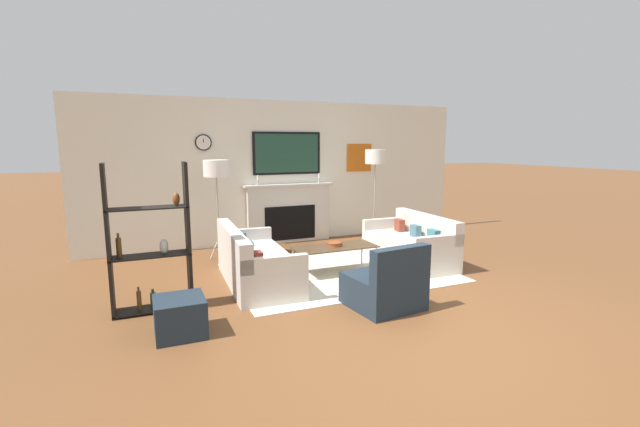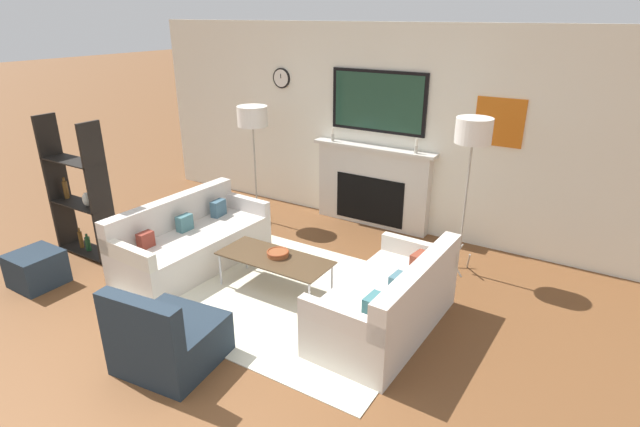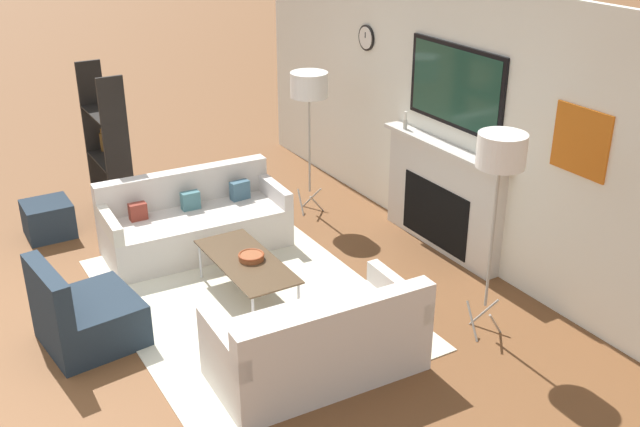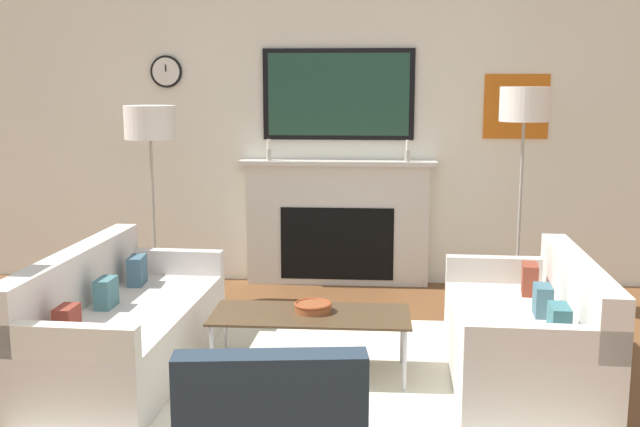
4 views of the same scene
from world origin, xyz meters
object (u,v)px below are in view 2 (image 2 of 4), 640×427
at_px(armchair, 167,340).
at_px(decorative_bowl, 278,253).
at_px(floor_lamp_left, 253,118).
at_px(floor_lamp_right, 473,133).
at_px(shelf_unit, 79,194).
at_px(couch_left, 191,243).
at_px(couch_right, 388,304).
at_px(coffee_table, 275,259).
at_px(ottoman, 37,269).

relative_size(armchair, decorative_bowl, 3.52).
height_order(floor_lamp_left, floor_lamp_right, floor_lamp_right).
xyz_separation_m(decorative_bowl, shelf_unit, (-2.54, -0.54, 0.35)).
bearing_deg(shelf_unit, couch_left, 19.77).
xyz_separation_m(armchair, shelf_unit, (-2.49, 0.98, 0.53)).
bearing_deg(couch_right, shelf_unit, -173.10).
bearing_deg(floor_lamp_left, decorative_bowl, -45.02).
distance_m(couch_right, armchair, 1.99).
distance_m(armchair, floor_lamp_right, 3.62).
xyz_separation_m(couch_right, decorative_bowl, (-1.32, 0.07, 0.15)).
distance_m(coffee_table, decorative_bowl, 0.07).
distance_m(couch_right, floor_lamp_right, 2.03).
relative_size(couch_right, ottoman, 3.40).
bearing_deg(coffee_table, shelf_unit, -169.07).
relative_size(coffee_table, decorative_bowl, 5.18).
xyz_separation_m(armchair, floor_lamp_left, (-1.39, 2.95, 1.23)).
bearing_deg(coffee_table, floor_lamp_left, 133.82).
height_order(couch_right, armchair, armchair).
distance_m(couch_right, floor_lamp_left, 3.36).
relative_size(couch_right, coffee_table, 1.33).
height_order(armchair, shelf_unit, shelf_unit).
bearing_deg(ottoman, floor_lamp_left, 72.13).
relative_size(coffee_table, floor_lamp_right, 0.69).
xyz_separation_m(armchair, decorative_bowl, (0.05, 1.51, 0.18)).
height_order(couch_left, coffee_table, couch_left).
height_order(floor_lamp_left, ottoman, floor_lamp_left).
bearing_deg(decorative_bowl, coffee_table, -104.43).
relative_size(decorative_bowl, ottoman, 0.49).
bearing_deg(floor_lamp_right, shelf_unit, -154.12).
bearing_deg(floor_lamp_left, coffee_table, -46.18).
relative_size(couch_right, floor_lamp_right, 0.92).
xyz_separation_m(couch_left, floor_lamp_left, (-0.21, 1.50, 1.21)).
distance_m(floor_lamp_right, ottoman, 4.95).
relative_size(decorative_bowl, floor_lamp_left, 0.15).
height_order(decorative_bowl, floor_lamp_left, floor_lamp_left).
relative_size(coffee_table, ottoman, 2.55).
bearing_deg(ottoman, couch_left, 48.79).
distance_m(coffee_table, floor_lamp_left, 2.34).
distance_m(coffee_table, floor_lamp_right, 2.48).
xyz_separation_m(floor_lamp_left, shelf_unit, (-1.10, -1.98, -0.70)).
distance_m(shelf_unit, ottoman, 1.00).
distance_m(floor_lamp_left, ottoman, 3.17).
height_order(couch_left, floor_lamp_left, floor_lamp_left).
xyz_separation_m(armchair, coffee_table, (0.04, 1.47, 0.12)).
relative_size(couch_right, decorative_bowl, 6.90).
xyz_separation_m(floor_lamp_right, ottoman, (-3.86, -2.76, -1.44)).
height_order(decorative_bowl, shelf_unit, shelf_unit).
bearing_deg(coffee_table, couch_left, -179.21).
bearing_deg(couch_left, ottoman, -131.21).
bearing_deg(decorative_bowl, armchair, -91.89).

